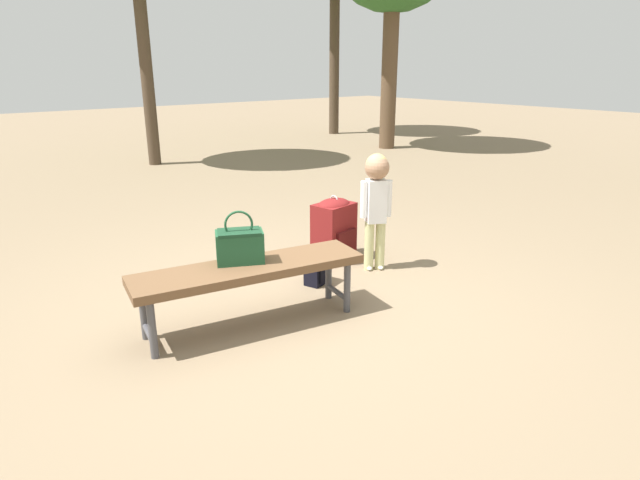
{
  "coord_description": "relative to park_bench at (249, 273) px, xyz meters",
  "views": [
    {
      "loc": [
        -2.15,
        -2.96,
        1.76
      ],
      "look_at": [
        0.35,
        0.13,
        0.45
      ],
      "focal_mm": 30.16,
      "sensor_mm": 36.0,
      "label": 1
    }
  ],
  "objects": [
    {
      "name": "ground_plane",
      "position": [
        0.37,
        -0.01,
        -0.39
      ],
      "size": [
        40.0,
        40.0,
        0.0
      ],
      "primitive_type": "plane",
      "color": "#7F6B51",
      "rests_on": "ground"
    },
    {
      "name": "park_bench",
      "position": [
        0.0,
        0.0,
        0.0
      ],
      "size": [
        1.65,
        0.69,
        0.45
      ],
      "color": "brown",
      "rests_on": "ground"
    },
    {
      "name": "handbag",
      "position": [
        -0.02,
        0.08,
        0.18
      ],
      "size": [
        0.37,
        0.3,
        0.37
      ],
      "color": "#1E4C2D",
      "rests_on": "park_bench"
    },
    {
      "name": "child_standing",
      "position": [
        1.43,
        0.23,
        0.3
      ],
      "size": [
        0.26,
        0.21,
        1.04
      ],
      "color": "#CCCC8C",
      "rests_on": "ground"
    },
    {
      "name": "backpack_large",
      "position": [
        1.32,
        0.65,
        -0.09
      ],
      "size": [
        0.41,
        0.37,
        0.62
      ],
      "color": "maroon",
      "rests_on": "ground"
    },
    {
      "name": "backpack_small",
      "position": [
        0.82,
        0.29,
        -0.24
      ],
      "size": [
        0.22,
        0.19,
        0.31
      ],
      "color": "black",
      "rests_on": "ground"
    }
  ]
}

